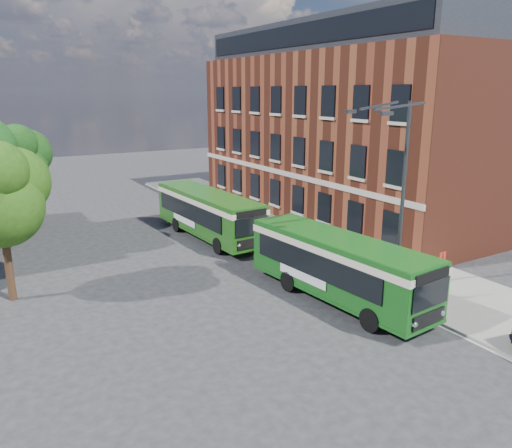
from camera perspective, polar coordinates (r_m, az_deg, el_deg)
ground at (r=23.71m, az=3.22°, el=-8.47°), size 120.00×120.00×0.00m
pavement at (r=33.66m, az=5.59°, el=-1.22°), size 6.00×48.00×0.15m
kerb_line at (r=32.04m, az=1.17°, el=-2.12°), size 0.12×48.00×0.01m
brick_office at (r=39.91m, az=10.70°, el=11.20°), size 12.10×26.00×14.20m
street_lamp at (r=23.83m, az=15.85°, el=3.19°), size 2.96×2.38×9.00m
bus_stop_sign at (r=23.87m, az=20.37°, el=-5.37°), size 0.35×0.08×2.52m
bus_front at (r=23.18m, az=9.39°, el=-4.35°), size 3.43×10.14×3.02m
bus_rear at (r=32.86m, az=-5.48°, el=1.55°), size 3.07×10.78×3.02m
pedestrian_a at (r=23.98m, az=19.97°, el=-6.62°), size 0.71×0.63×1.63m
pedestrian_b at (r=24.58m, az=16.72°, el=-6.06°), size 0.79×0.67×1.44m
tree_left at (r=24.71m, az=-27.17°, el=3.11°), size 4.41×4.19×7.44m
tree_right at (r=36.36m, az=-25.51°, el=6.59°), size 4.39×4.18×7.42m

